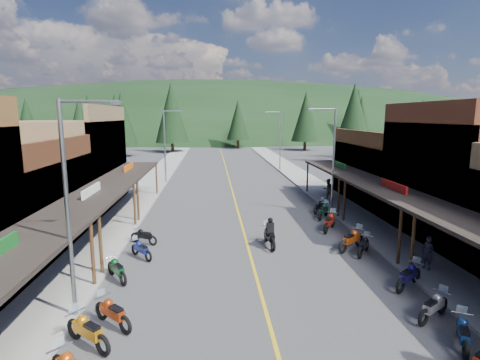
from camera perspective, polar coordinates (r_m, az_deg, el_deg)
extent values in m
plane|color=#38383A|center=(20.71, 1.51, -11.22)|extent=(220.00, 220.00, 0.00)
cube|color=gold|center=(39.97, -1.40, -0.89)|extent=(0.15, 90.00, 0.01)
cube|color=gray|center=(40.47, -13.80, -0.94)|extent=(3.40, 94.00, 0.15)
cube|color=gray|center=(41.32, 10.74, -0.61)|extent=(3.40, 94.00, 0.15)
cylinder|color=#472D19|center=(17.68, -21.55, -10.49)|extent=(0.16, 0.16, 3.00)
cube|color=#3F2111|center=(22.87, -25.15, -2.04)|extent=(0.30, 9.00, 6.20)
cube|color=black|center=(22.42, -21.66, -2.29)|extent=(3.20, 9.00, 0.18)
cylinder|color=#472D19|center=(18.77, -20.47, -9.25)|extent=(0.16, 0.16, 3.00)
cylinder|color=#472D19|center=(26.05, -15.77, -3.72)|extent=(0.16, 0.16, 3.00)
cube|color=silver|center=(22.38, -21.69, -1.79)|extent=(0.12, 3.00, 0.70)
cube|color=brown|center=(33.04, -25.62, 2.02)|extent=(8.00, 10.20, 7.00)
cube|color=brown|center=(31.77, -19.21, 3.25)|extent=(0.30, 10.20, 8.20)
cube|color=black|center=(31.57, -16.56, 1.34)|extent=(3.20, 10.20, 0.18)
cylinder|color=#472D19|center=(27.20, -15.28, -3.13)|extent=(0.16, 0.16, 3.00)
cylinder|color=#472D19|center=(35.90, -12.61, 0.07)|extent=(0.16, 0.16, 3.00)
cube|color=#CC590C|center=(31.54, -16.57, 1.70)|extent=(0.12, 3.00, 0.70)
cylinder|color=#472D19|center=(19.24, 24.81, -9.08)|extent=(0.16, 0.16, 3.00)
cube|color=#562B19|center=(26.63, 32.65, -0.24)|extent=(8.00, 9.00, 7.00)
cube|color=#562B19|center=(24.42, 25.54, 1.01)|extent=(0.30, 9.00, 8.20)
cube|color=black|center=(23.91, 22.33, -1.61)|extent=(3.20, 9.00, 0.18)
cylinder|color=#472D19|center=(20.24, 23.16, -8.04)|extent=(0.16, 0.16, 3.00)
cylinder|color=#472D19|center=(27.13, 15.62, -3.18)|extent=(0.16, 0.16, 3.00)
cube|color=#B2140F|center=(23.88, 22.36, -1.14)|extent=(0.12, 3.00, 0.70)
cube|color=#4C2D16|center=(34.81, 23.07, 0.88)|extent=(8.00, 10.20, 5.00)
cube|color=#4C2D16|center=(33.14, 17.22, 1.87)|extent=(0.30, 10.20, 6.20)
cube|color=black|center=(32.65, 14.84, 1.69)|extent=(3.20, 10.20, 0.18)
cylinder|color=#472D19|center=(28.23, 14.79, -2.64)|extent=(0.16, 0.16, 3.00)
cylinder|color=#472D19|center=(36.69, 10.24, 0.36)|extent=(0.16, 0.16, 3.00)
cube|color=#14591E|center=(32.62, 14.85, 2.04)|extent=(0.12, 3.00, 0.70)
cylinder|color=gray|center=(14.59, -24.77, -4.71)|extent=(0.16, 0.16, 8.00)
cylinder|color=gray|center=(13.86, -22.00, 11.06)|extent=(2.00, 0.10, 0.10)
cube|color=gray|center=(13.62, -18.31, 11.10)|extent=(0.35, 0.18, 0.12)
cylinder|color=gray|center=(41.68, -11.40, 4.90)|extent=(0.16, 0.16, 8.00)
cylinder|color=gray|center=(41.43, -10.18, 10.31)|extent=(2.00, 0.10, 0.10)
cube|color=gray|center=(41.35, -8.92, 10.28)|extent=(0.35, 0.18, 0.12)
cylinder|color=gray|center=(28.91, 14.05, 2.71)|extent=(0.16, 0.16, 8.00)
cylinder|color=gray|center=(28.41, 12.44, 10.54)|extent=(2.00, 0.10, 0.10)
cube|color=gray|center=(28.16, 10.65, 10.50)|extent=(0.35, 0.18, 0.12)
cylinder|color=gray|center=(50.18, 6.15, 5.84)|extent=(0.16, 0.16, 8.00)
cylinder|color=gray|center=(49.89, 5.09, 10.32)|extent=(2.00, 0.10, 0.10)
cube|color=gray|center=(49.75, 4.05, 10.27)|extent=(0.35, 0.18, 0.12)
ellipsoid|color=black|center=(154.42, -3.61, 7.04)|extent=(310.00, 140.00, 60.00)
cylinder|color=black|center=(89.91, -29.42, 4.45)|extent=(0.60, 0.60, 2.00)
cone|color=black|center=(89.68, -29.72, 7.95)|extent=(5.04, 5.04, 9.00)
cylinder|color=black|center=(92.12, -18.22, 5.32)|extent=(0.60, 0.60, 2.00)
cone|color=black|center=(91.90, -18.43, 9.21)|extent=(5.88, 5.88, 10.50)
cylinder|color=black|center=(77.91, -10.25, 4.92)|extent=(0.60, 0.60, 2.00)
cone|color=black|center=(77.64, -10.41, 10.08)|extent=(6.72, 6.72, 12.00)
cylinder|color=black|center=(85.68, -0.31, 5.51)|extent=(0.60, 0.60, 2.00)
cone|color=black|center=(85.44, -0.31, 9.19)|extent=(5.04, 5.04, 9.00)
cylinder|color=black|center=(81.96, 9.84, 5.17)|extent=(0.60, 0.60, 2.00)
cone|color=black|center=(81.71, 9.97, 9.54)|extent=(5.88, 5.88, 10.50)
cylinder|color=black|center=(98.28, 17.25, 5.63)|extent=(0.60, 0.60, 2.00)
cone|color=black|center=(98.07, 17.46, 9.70)|extent=(6.72, 6.72, 12.00)
cylinder|color=black|center=(96.29, 25.69, 5.02)|extent=(0.60, 0.60, 2.00)
cone|color=black|center=(96.08, 25.93, 8.29)|extent=(5.04, 5.04, 9.00)
cylinder|color=black|center=(100.05, -21.88, 5.43)|extent=(0.60, 0.60, 2.00)
cone|color=black|center=(99.84, -22.11, 9.00)|extent=(5.88, 5.88, 10.50)
cylinder|color=black|center=(62.84, -22.90, 3.17)|extent=(0.60, 0.60, 2.00)
cone|color=black|center=(62.53, -23.21, 7.72)|extent=(4.48, 4.48, 8.00)
cylinder|color=black|center=(69.58, 17.67, 4.05)|extent=(0.60, 0.60, 2.00)
cone|color=black|center=(69.29, 17.91, 8.50)|extent=(4.93, 4.93, 8.80)
cylinder|color=black|center=(71.34, -17.32, 4.20)|extent=(0.60, 0.60, 2.00)
cone|color=black|center=(71.06, -17.56, 8.86)|extent=(5.38, 5.38, 9.60)
cylinder|color=black|center=(61.64, 16.63, 3.42)|extent=(0.60, 0.60, 2.00)
cone|color=black|center=(61.31, 16.92, 9.18)|extent=(5.82, 5.82, 10.40)
imported|color=#272233|center=(20.28, 26.71, -9.89)|extent=(0.58, 0.69, 1.61)
imported|color=brown|center=(33.72, 13.21, -1.32)|extent=(1.00, 0.75, 1.84)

